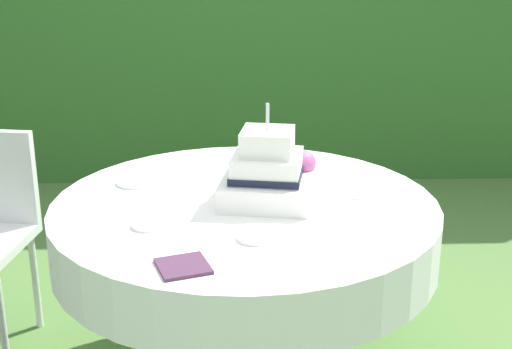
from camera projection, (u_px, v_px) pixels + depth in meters
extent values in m
cube|color=#336628|center=(237.00, 0.00, 4.86)|extent=(5.99, 0.55, 2.42)
cylinder|color=#4C4C51|center=(245.00, 304.00, 2.62)|extent=(0.13, 0.13, 0.74)
cylinder|color=brown|center=(245.00, 207.00, 2.49)|extent=(1.32, 1.32, 0.03)
cylinder|color=white|center=(245.00, 229.00, 2.52)|extent=(1.35, 1.35, 0.20)
cube|color=white|center=(267.00, 189.00, 2.49)|extent=(0.36, 0.36, 0.09)
cube|color=white|center=(267.00, 166.00, 2.46)|extent=(0.27, 0.27, 0.09)
cube|color=black|center=(267.00, 173.00, 2.47)|extent=(0.28, 0.28, 0.02)
cube|color=white|center=(267.00, 142.00, 2.43)|extent=(0.20, 0.20, 0.09)
sphere|color=#C6599E|center=(303.00, 163.00, 2.56)|extent=(0.09, 0.09, 0.09)
cylinder|color=silver|center=(268.00, 117.00, 2.40)|extent=(0.01, 0.01, 0.09)
cylinder|color=white|center=(254.00, 238.00, 2.18)|extent=(0.10, 0.10, 0.01)
cylinder|color=white|center=(136.00, 182.00, 2.67)|extent=(0.14, 0.14, 0.01)
cylinder|color=white|center=(359.00, 193.00, 2.56)|extent=(0.13, 0.13, 0.01)
cylinder|color=white|center=(148.00, 225.00, 2.28)|extent=(0.10, 0.10, 0.01)
cube|color=#4C2D47|center=(183.00, 266.00, 2.00)|extent=(0.18, 0.18, 0.01)
cylinder|color=white|center=(2.00, 318.00, 2.80)|extent=(0.03, 0.03, 0.45)
cylinder|color=white|center=(35.00, 281.00, 3.10)|extent=(0.03, 0.03, 0.45)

